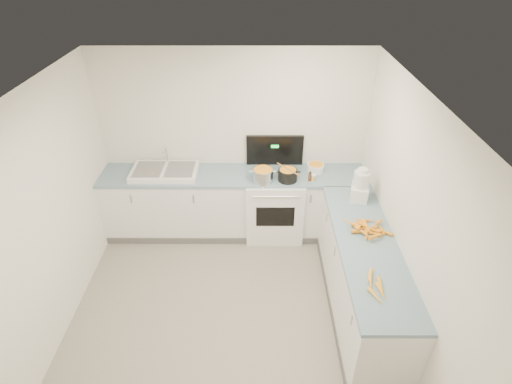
{
  "coord_description": "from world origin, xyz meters",
  "views": [
    {
      "loc": [
        0.31,
        -2.82,
        3.62
      ],
      "look_at": [
        0.3,
        1.1,
        1.05
      ],
      "focal_mm": 28.0,
      "sensor_mm": 36.0,
      "label": 1
    }
  ],
  "objects_px": {
    "stove": "(274,204)",
    "spice_jar": "(313,178)",
    "extract_bottle": "(310,177)",
    "sink": "(165,171)",
    "mixing_bowl": "(316,168)",
    "food_processor": "(360,186)",
    "steel_pot": "(263,176)",
    "black_pot": "(288,176)"
  },
  "relations": [
    {
      "from": "mixing_bowl",
      "to": "spice_jar",
      "type": "distance_m",
      "value": 0.26
    },
    {
      "from": "steel_pot",
      "to": "extract_bottle",
      "type": "xyz_separation_m",
      "value": [
        0.6,
        0.02,
        -0.02
      ]
    },
    {
      "from": "stove",
      "to": "sink",
      "type": "distance_m",
      "value": 1.54
    },
    {
      "from": "sink",
      "to": "black_pot",
      "type": "relative_size",
      "value": 3.53
    },
    {
      "from": "stove",
      "to": "black_pot",
      "type": "bearing_deg",
      "value": -42.38
    },
    {
      "from": "sink",
      "to": "spice_jar",
      "type": "relative_size",
      "value": 11.14
    },
    {
      "from": "sink",
      "to": "steel_pot",
      "type": "bearing_deg",
      "value": -7.99
    },
    {
      "from": "mixing_bowl",
      "to": "food_processor",
      "type": "bearing_deg",
      "value": -56.11
    },
    {
      "from": "extract_bottle",
      "to": "spice_jar",
      "type": "bearing_deg",
      "value": -15.44
    },
    {
      "from": "black_pot",
      "to": "spice_jar",
      "type": "relative_size",
      "value": 3.16
    },
    {
      "from": "food_processor",
      "to": "black_pot",
      "type": "bearing_deg",
      "value": 153.08
    },
    {
      "from": "mixing_bowl",
      "to": "stove",
      "type": "bearing_deg",
      "value": -170.2
    },
    {
      "from": "stove",
      "to": "food_processor",
      "type": "xyz_separation_m",
      "value": [
        0.97,
        -0.56,
        0.64
      ]
    },
    {
      "from": "stove",
      "to": "spice_jar",
      "type": "height_order",
      "value": "stove"
    },
    {
      "from": "mixing_bowl",
      "to": "food_processor",
      "type": "height_order",
      "value": "food_processor"
    },
    {
      "from": "stove",
      "to": "black_pot",
      "type": "height_order",
      "value": "stove"
    },
    {
      "from": "stove",
      "to": "steel_pot",
      "type": "relative_size",
      "value": 5.15
    },
    {
      "from": "steel_pot",
      "to": "food_processor",
      "type": "bearing_deg",
      "value": -18.99
    },
    {
      "from": "stove",
      "to": "mixing_bowl",
      "type": "bearing_deg",
      "value": 9.8
    },
    {
      "from": "sink",
      "to": "food_processor",
      "type": "height_order",
      "value": "food_processor"
    },
    {
      "from": "extract_bottle",
      "to": "spice_jar",
      "type": "xyz_separation_m",
      "value": [
        0.04,
        -0.01,
        -0.01
      ]
    },
    {
      "from": "stove",
      "to": "extract_bottle",
      "type": "xyz_separation_m",
      "value": [
        0.44,
        -0.15,
        0.52
      ]
    },
    {
      "from": "sink",
      "to": "spice_jar",
      "type": "bearing_deg",
      "value": -5.17
    },
    {
      "from": "stove",
      "to": "spice_jar",
      "type": "distance_m",
      "value": 0.71
    },
    {
      "from": "sink",
      "to": "spice_jar",
      "type": "xyz_separation_m",
      "value": [
        1.93,
        -0.17,
        0.0
      ]
    },
    {
      "from": "stove",
      "to": "spice_jar",
      "type": "relative_size",
      "value": 17.62
    },
    {
      "from": "black_pot",
      "to": "mixing_bowl",
      "type": "height_order",
      "value": "black_pot"
    },
    {
      "from": "stove",
      "to": "sink",
      "type": "xyz_separation_m",
      "value": [
        -1.45,
        0.02,
        0.5
      ]
    },
    {
      "from": "stove",
      "to": "spice_jar",
      "type": "bearing_deg",
      "value": -18.3
    },
    {
      "from": "stove",
      "to": "sink",
      "type": "relative_size",
      "value": 1.58
    },
    {
      "from": "sink",
      "to": "food_processor",
      "type": "xyz_separation_m",
      "value": [
        2.42,
        -0.57,
        0.14
      ]
    },
    {
      "from": "black_pot",
      "to": "steel_pot",
      "type": "bearing_deg",
      "value": -175.34
    },
    {
      "from": "stove",
      "to": "sink",
      "type": "bearing_deg",
      "value": 179.38
    },
    {
      "from": "food_processor",
      "to": "sink",
      "type": "bearing_deg",
      "value": 166.72
    },
    {
      "from": "mixing_bowl",
      "to": "sink",
      "type": "bearing_deg",
      "value": -177.77
    },
    {
      "from": "extract_bottle",
      "to": "spice_jar",
      "type": "relative_size",
      "value": 1.38
    },
    {
      "from": "sink",
      "to": "steel_pot",
      "type": "xyz_separation_m",
      "value": [
        1.29,
        -0.18,
        0.04
      ]
    },
    {
      "from": "sink",
      "to": "steel_pot",
      "type": "height_order",
      "value": "sink"
    },
    {
      "from": "mixing_bowl",
      "to": "extract_bottle",
      "type": "xyz_separation_m",
      "value": [
        -0.1,
        -0.24,
        0.0
      ]
    },
    {
      "from": "sink",
      "to": "black_pot",
      "type": "xyz_separation_m",
      "value": [
        1.6,
        -0.15,
        0.03
      ]
    },
    {
      "from": "mixing_bowl",
      "to": "food_processor",
      "type": "distance_m",
      "value": 0.79
    },
    {
      "from": "sink",
      "to": "food_processor",
      "type": "distance_m",
      "value": 2.49
    }
  ]
}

